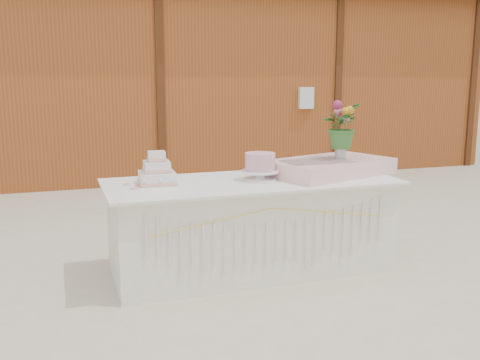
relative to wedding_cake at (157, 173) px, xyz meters
name	(u,v)px	position (x,y,z in m)	size (l,w,h in m)	color
ground	(251,269)	(0.77, -0.10, -0.86)	(80.00, 80.00, 0.00)	beige
barn	(139,75)	(0.75, 5.89, 0.82)	(12.60, 4.60, 3.30)	brown
cake_table	(252,225)	(0.77, -0.11, -0.47)	(2.40, 1.00, 0.77)	silver
wedding_cake	(157,173)	(0.00, 0.00, 0.00)	(0.31, 0.31, 0.26)	white
pink_cake_stand	(260,165)	(0.83, -0.12, 0.04)	(0.32, 0.32, 0.23)	white
satin_runner	(329,167)	(1.50, -0.07, -0.02)	(1.07, 0.62, 0.14)	#FACAC9
flower_vase	(340,150)	(1.63, -0.02, 0.11)	(0.10, 0.10, 0.13)	#AAAAAE
bouquet	(341,120)	(1.63, -0.02, 0.38)	(0.36, 0.31, 0.40)	#306528
loose_flowers	(135,185)	(-0.18, -0.02, -0.08)	(0.13, 0.31, 0.02)	pink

